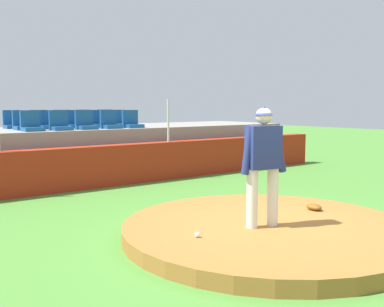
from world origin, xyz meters
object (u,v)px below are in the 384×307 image
Objects in this scene: stadium_chair_12 at (62,122)px; stadium_chair_14 at (106,121)px; stadium_chair_3 at (110,123)px; stadium_chair_10 at (13,123)px; stadium_chair_8 at (97,122)px; stadium_chair_6 at (48,123)px; stadium_chair_7 at (74,122)px; stadium_chair_4 at (132,122)px; stadium_chair_9 at (119,121)px; stadium_chair_5 at (23,124)px; stadium_chair_13 at (84,121)px; fielding_glove at (314,207)px; stadium_chair_2 at (86,123)px; stadium_chair_11 at (39,122)px; stadium_chair_1 at (60,124)px; pitcher at (263,157)px; stadium_chair_0 at (32,125)px; baseball at (197,235)px.

stadium_chair_14 is at bearing -179.44° from stadium_chair_12.
stadium_chair_3 is 1.80m from stadium_chair_14.
stadium_chair_8 is at bearing 158.34° from stadium_chair_10.
stadium_chair_6 and stadium_chair_7 have the same top height.
stadium_chair_4 is 1.00× the size of stadium_chair_9.
stadium_chair_5 and stadium_chair_13 have the same top height.
fielding_glove is 6.63m from stadium_chair_2.
stadium_chair_6 is 0.78m from stadium_chair_11.
stadium_chair_2 and stadium_chair_11 have the same top height.
stadium_chair_1 is at bearing -153.37° from fielding_glove.
stadium_chair_4 is at bearing 130.55° from stadium_chair_12.
pitcher is 8.28m from stadium_chair_10.
pitcher is 3.54× the size of stadium_chair_0.
stadium_chair_5 is at bearing 3.58° from stadium_chair_6.
stadium_chair_7 is (-1.24, 7.20, 1.25)m from fielding_glove.
baseball is 8.60m from stadium_chair_14.
stadium_chair_9 is at bearing 92.37° from pitcher.
stadium_chair_2 and stadium_chair_6 have the same top height.
stadium_chair_9 is (0.01, 0.81, 0.00)m from stadium_chair_4.
stadium_chair_4 and stadium_chair_6 have the same top height.
stadium_chair_10 is at bearing -29.71° from stadium_chair_7.
stadium_chair_4 is 2.63m from stadium_chair_11.
stadium_chair_1 is 0.87m from stadium_chair_6.
stadium_chair_5 is 1.00× the size of stadium_chair_12.
stadium_chair_1 is 1.00× the size of stadium_chair_5.
stadium_chair_0 and stadium_chair_13 have the same top height.
stadium_chair_4 and stadium_chair_9 have the same top height.
stadium_chair_9 and stadium_chair_14 have the same top height.
stadium_chair_9 is (0.71, 0.02, 0.00)m from stadium_chair_8.
pitcher is 3.54× the size of stadium_chair_3.
baseball is 0.15× the size of stadium_chair_4.
pitcher is at bearing 94.04° from stadium_chair_6.
stadium_chair_0 is at bearing 115.06° from pitcher.
stadium_chair_8 and stadium_chair_14 have the same top height.
stadium_chair_8 is at bearing 148.71° from stadium_chair_11.
stadium_chair_2 is at bearing -0.03° from stadium_chair_4.
baseball is at bearing 80.93° from stadium_chair_12.
stadium_chair_8 is at bearing -131.20° from stadium_chair_2.
stadium_chair_2 and stadium_chair_13 have the same top height.
stadium_chair_9 is at bearing 179.95° from stadium_chair_7.
stadium_chair_3 is at bearing -178.95° from stadium_chair_1.
stadium_chair_5 is at bearing 0.50° from stadium_chair_7.
stadium_chair_0 is at bearing 65.61° from stadium_chair_11.
stadium_chair_7 and stadium_chair_10 have the same top height.
stadium_chair_8 is at bearing 49.15° from stadium_chair_14.
stadium_chair_8 is at bearing -88.48° from stadium_chair_3.
stadium_chair_11 is at bearing 2.25° from stadium_chair_13.
stadium_chair_9 is at bearing 179.18° from stadium_chair_6.
stadium_chair_1 is 1.00× the size of stadium_chair_3.
stadium_chair_3 reaches higher than fielding_glove.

